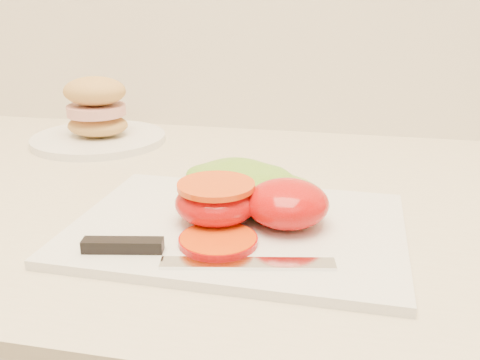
# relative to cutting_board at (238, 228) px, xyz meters

# --- Properties ---
(cutting_board) EXTENTS (0.35, 0.25, 0.01)m
(cutting_board) POSITION_rel_cutting_board_xyz_m (0.00, 0.00, 0.00)
(cutting_board) COLOR silver
(cutting_board) RESTS_ON counter
(tomato_half_dome) EXTENTS (0.09, 0.09, 0.05)m
(tomato_half_dome) POSITION_rel_cutting_board_xyz_m (0.05, 0.01, 0.03)
(tomato_half_dome) COLOR red
(tomato_half_dome) RESTS_ON cutting_board
(tomato_half_cut) EXTENTS (0.09, 0.09, 0.04)m
(tomato_half_cut) POSITION_rel_cutting_board_xyz_m (-0.02, -0.00, 0.03)
(tomato_half_cut) COLOR red
(tomato_half_cut) RESTS_ON cutting_board
(tomato_slice_0) EXTENTS (0.07, 0.07, 0.01)m
(tomato_slice_0) POSITION_rel_cutting_board_xyz_m (-0.01, -0.05, 0.01)
(tomato_slice_0) COLOR #D9540D
(tomato_slice_0) RESTS_ON cutting_board
(lettuce_leaf_0) EXTENTS (0.20, 0.18, 0.03)m
(lettuce_leaf_0) POSITION_rel_cutting_board_xyz_m (-0.01, 0.07, 0.02)
(lettuce_leaf_0) COLOR #8BBB31
(lettuce_leaf_0) RESTS_ON cutting_board
(lettuce_leaf_1) EXTENTS (0.11, 0.09, 0.02)m
(lettuce_leaf_1) POSITION_rel_cutting_board_xyz_m (0.03, 0.08, 0.02)
(lettuce_leaf_1) COLOR #8BBB31
(lettuce_leaf_1) RESTS_ON cutting_board
(knife) EXTENTS (0.24, 0.05, 0.01)m
(knife) POSITION_rel_cutting_board_xyz_m (-0.05, -0.08, 0.01)
(knife) COLOR silver
(knife) RESTS_ON cutting_board
(sandwich_plate) EXTENTS (0.22, 0.22, 0.11)m
(sandwich_plate) POSITION_rel_cutting_board_xyz_m (-0.30, 0.29, 0.03)
(sandwich_plate) COLOR white
(sandwich_plate) RESTS_ON counter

